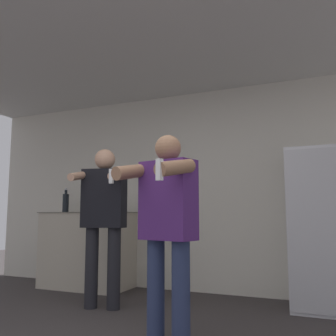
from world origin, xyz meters
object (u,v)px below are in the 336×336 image
(person_woman_foreground, at_px, (167,221))
(bottle_dark_rum, at_px, (83,205))
(bottle_green_wine, at_px, (97,204))
(bottle_brown_liquor, at_px, (119,206))
(bottle_clear_vodka, at_px, (66,202))
(person_man_side, at_px, (104,214))
(refrigerator, at_px, (325,228))

(person_woman_foreground, bearing_deg, bottle_dark_rum, 139.35)
(bottle_green_wine, bearing_deg, bottle_dark_rum, 180.00)
(bottle_green_wine, xyz_separation_m, bottle_brown_liquor, (0.34, 0.00, -0.02))
(bottle_clear_vodka, distance_m, person_woman_foreground, 2.88)
(bottle_clear_vodka, height_order, bottle_brown_liquor, bottle_clear_vodka)
(bottle_green_wine, relative_size, bottle_clear_vodka, 0.84)
(bottle_green_wine, xyz_separation_m, person_man_side, (0.68, -0.88, -0.13))
(bottle_brown_liquor, height_order, person_man_side, person_man_side)
(bottle_dark_rum, distance_m, bottle_clear_vodka, 0.30)
(refrigerator, height_order, person_woman_foreground, refrigerator)
(bottle_green_wine, bearing_deg, person_woman_foreground, -44.10)
(refrigerator, height_order, bottle_clear_vodka, refrigerator)
(bottle_brown_liquor, bearing_deg, bottle_clear_vodka, -180.00)
(refrigerator, relative_size, bottle_clear_vodka, 4.81)
(person_woman_foreground, bearing_deg, refrigerator, 58.34)
(bottle_dark_rum, height_order, person_woman_foreground, person_woman_foreground)
(bottle_green_wine, distance_m, bottle_clear_vodka, 0.52)
(bottle_green_wine, distance_m, bottle_brown_liquor, 0.34)
(bottle_dark_rum, xyz_separation_m, person_man_side, (0.91, -0.88, -0.12))
(refrigerator, distance_m, bottle_brown_liquor, 2.49)
(bottle_clear_vodka, relative_size, person_woman_foreground, 0.22)
(bottle_clear_vodka, xyz_separation_m, person_man_side, (1.20, -0.88, -0.16))
(bottle_green_wine, bearing_deg, refrigerator, -0.73)
(bottle_green_wine, xyz_separation_m, person_woman_foreground, (1.77, -1.72, -0.18))
(bottle_dark_rum, bearing_deg, bottle_green_wine, 0.00)
(refrigerator, bearing_deg, person_man_side, -158.48)
(refrigerator, xyz_separation_m, bottle_brown_liquor, (-2.47, 0.04, 0.26))
(bottle_dark_rum, relative_size, person_woman_foreground, 0.15)
(bottle_clear_vodka, relative_size, bottle_brown_liquor, 1.41)
(person_woman_foreground, relative_size, person_man_side, 0.94)
(refrigerator, distance_m, person_woman_foreground, 1.98)
(bottle_green_wine, bearing_deg, person_man_side, -52.26)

